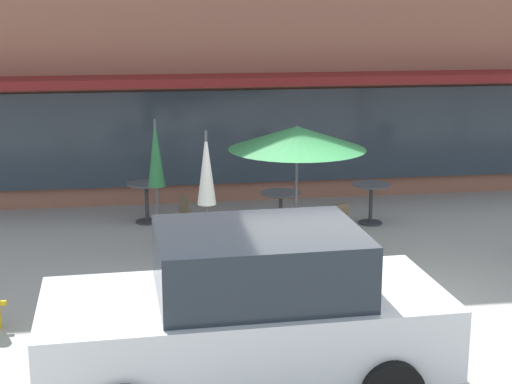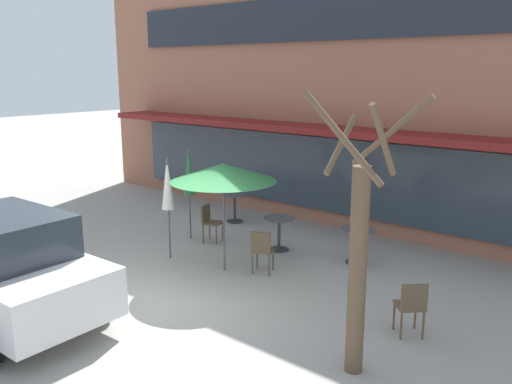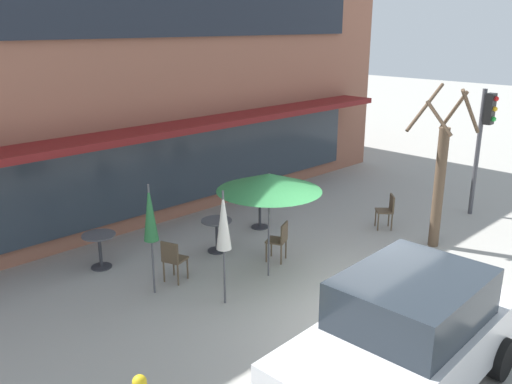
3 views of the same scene
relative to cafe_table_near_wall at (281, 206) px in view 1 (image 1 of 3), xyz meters
name	(u,v)px [view 1 (image 1 of 3)]	position (x,y,z in m)	size (l,w,h in m)	color
ground_plane	(343,308)	(0.20, -3.55, -0.52)	(80.00, 80.00, 0.00)	#9E9B93
building_facade	(242,17)	(0.20, 6.41, 3.12)	(18.41, 9.10, 7.26)	#935B47
cafe_table_near_wall	(281,206)	(0.00, 0.00, 0.00)	(0.70, 0.70, 0.76)	#333338
cafe_table_streetside	(147,196)	(-2.33, 1.09, 0.00)	(0.70, 0.70, 0.76)	#333338
cafe_table_by_tree	(371,197)	(1.77, 0.37, 0.00)	(0.70, 0.70, 0.76)	#333338
patio_umbrella_green_folded	(206,169)	(-1.48, -1.93, 1.11)	(0.28, 0.28, 2.20)	#4C4C51
patio_umbrella_cream_folded	(156,154)	(-2.18, -0.66, 1.11)	(0.28, 0.28, 2.20)	#4C4C51
patio_umbrella_corner_open	(297,138)	(-0.08, -1.71, 1.51)	(2.10, 2.10, 2.20)	#4C4C51
cafe_chair_0	(334,225)	(0.62, -1.37, 0.01)	(0.53, 0.53, 0.89)	brown
cafe_chair_2	(191,217)	(-1.63, -0.55, 0.01)	(0.51, 0.51, 0.89)	brown
parked_sedan	(249,311)	(-1.38, -5.58, 0.36)	(4.25, 2.12, 1.76)	silver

